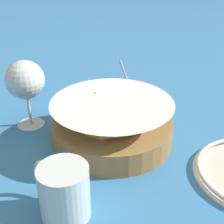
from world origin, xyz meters
The scene contains 5 objects.
ground_plane centered at (0.00, 0.00, 0.00)m, with size 4.00×4.00×0.00m, color teal.
food_basket centered at (-0.03, 0.01, 0.04)m, with size 0.25×0.25×0.10m.
sauce_cup centered at (0.08, -0.17, 0.02)m, with size 0.07×0.07×0.10m.
wine_glass centered at (0.16, 0.10, 0.11)m, with size 0.09×0.09×0.16m.
beer_mug centered at (-0.11, 0.22, 0.04)m, with size 0.11×0.08×0.09m.
Camera 1 is at (-0.41, 0.43, 0.38)m, focal length 50.00 mm.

